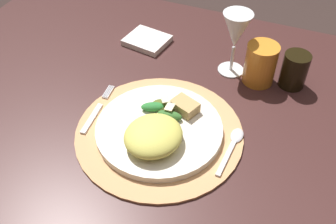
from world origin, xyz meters
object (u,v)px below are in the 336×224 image
wine_glass (236,33)px  amber_tumbler (260,64)px  spoon (233,143)px  dining_table (182,149)px  dinner_plate (159,129)px  napkin (147,40)px  dark_tumbler (294,70)px  fork (97,111)px

wine_glass → amber_tumbler: wine_glass is taller
wine_glass → spoon: bearing=-73.1°
dining_table → amber_tumbler: (0.13, 0.17, 0.19)m
dinner_plate → wine_glass: wine_glass is taller
dinner_plate → napkin: size_ratio=2.44×
wine_glass → dinner_plate: bearing=-106.9°
dinner_plate → wine_glass: (0.08, 0.27, 0.10)m
wine_glass → dark_tumbler: bearing=0.9°
wine_glass → dark_tumbler: wine_glass is taller
spoon → amber_tumbler: bearing=90.5°
dining_table → napkin: 0.32m
fork → spoon: spoon is taller
napkin → amber_tumbler: size_ratio=1.09×
fork → dining_table: bearing=25.3°
dark_tumbler → spoon: bearing=-107.4°
dinner_plate → fork: size_ratio=1.67×
amber_tumbler → spoon: bearing=-89.5°
napkin → dinner_plate: bearing=-61.2°
dinner_plate → dark_tumbler: bearing=49.4°
spoon → dinner_plate: bearing=-170.4°
dining_table → wine_glass: (0.06, 0.19, 0.25)m
spoon → napkin: 0.43m
amber_tumbler → dark_tumbler: (0.08, 0.02, -0.01)m
dining_table → spoon: size_ratio=10.01×
dining_table → dinner_plate: 0.18m
dining_table → amber_tumbler: size_ratio=13.62×
fork → spoon: (0.31, 0.02, -0.00)m
fork → wine_glass: (0.24, 0.27, 0.11)m
dining_table → dark_tumbler: (0.21, 0.19, 0.18)m
dark_tumbler → fork: bearing=-145.2°
napkin → wine_glass: bearing=-7.4°
dark_tumbler → amber_tumbler: bearing=-168.8°
napkin → wine_glass: size_ratio=0.68×
spoon → napkin: napkin is taller
dining_table → amber_tumbler: 0.29m
spoon → napkin: size_ratio=1.25×
napkin → wine_glass: 0.27m
wine_glass → dark_tumbler: size_ratio=1.86×
dining_table → spoon: 0.21m
spoon → dining_table: bearing=155.9°
dark_tumbler → dining_table: bearing=-138.7°
fork → amber_tumbler: size_ratio=1.59×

